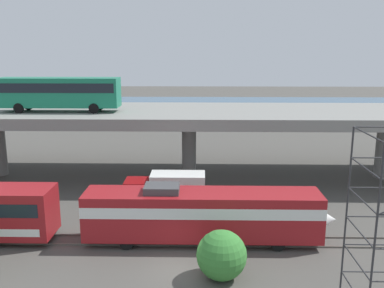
# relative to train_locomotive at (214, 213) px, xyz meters

# --- Properties ---
(ground_plane) EXTENTS (260.00, 260.00, 0.00)m
(ground_plane) POSITION_rel_train_locomotive_xyz_m (-2.20, -4.00, -2.19)
(ground_plane) COLOR #4C4944
(rail_strip_near) EXTENTS (110.00, 0.12, 0.12)m
(rail_strip_near) POSITION_rel_train_locomotive_xyz_m (-2.20, -0.76, -2.13)
(rail_strip_near) COLOR #59544C
(rail_strip_near) RESTS_ON ground_plane
(rail_strip_far) EXTENTS (110.00, 0.12, 0.12)m
(rail_strip_far) POSITION_rel_train_locomotive_xyz_m (-2.20, 0.76, -2.13)
(rail_strip_far) COLOR #59544C
(rail_strip_far) RESTS_ON ground_plane
(train_locomotive) EXTENTS (17.51, 3.04, 4.18)m
(train_locomotive) POSITION_rel_train_locomotive_xyz_m (0.00, 0.00, 0.00)
(train_locomotive) COLOR maroon
(train_locomotive) RESTS_ON ground_plane
(highway_overpass) EXTENTS (96.00, 12.49, 7.13)m
(highway_overpass) POSITION_rel_train_locomotive_xyz_m (-2.20, 16.00, 4.22)
(highway_overpass) COLOR gray
(highway_overpass) RESTS_ON ground_plane
(transit_bus_on_overpass) EXTENTS (12.00, 2.68, 3.40)m
(transit_bus_on_overpass) POSITION_rel_train_locomotive_xyz_m (-15.15, 14.53, 7.00)
(transit_bus_on_overpass) COLOR #197A56
(transit_bus_on_overpass) RESTS_ON highway_overpass
(service_truck_east) EXTENTS (6.80, 2.46, 3.04)m
(service_truck_east) POSITION_rel_train_locomotive_xyz_m (-3.77, 6.59, -0.55)
(service_truck_east) COLOR maroon
(service_truck_east) RESTS_ON ground_plane
(pier_parking_lot) EXTENTS (56.17, 10.03, 1.52)m
(pier_parking_lot) POSITION_rel_train_locomotive_xyz_m (-2.20, 51.00, -1.43)
(pier_parking_lot) COLOR gray
(pier_parking_lot) RESTS_ON ground_plane
(parked_car_0) EXTENTS (4.40, 1.97, 1.50)m
(parked_car_0) POSITION_rel_train_locomotive_xyz_m (-14.26, 48.76, 0.10)
(parked_car_0) COLOR black
(parked_car_0) RESTS_ON pier_parking_lot
(parked_car_1) EXTENTS (4.00, 1.96, 1.50)m
(parked_car_1) POSITION_rel_train_locomotive_xyz_m (3.89, 49.63, 0.10)
(parked_car_1) COLOR #9E998C
(parked_car_1) RESTS_ON pier_parking_lot
(parked_car_2) EXTENTS (4.12, 1.90, 1.50)m
(parked_car_2) POSITION_rel_train_locomotive_xyz_m (-6.84, 50.35, 0.10)
(parked_car_2) COLOR #B7B7BC
(parked_car_2) RESTS_ON pier_parking_lot
(parked_car_3) EXTENTS (4.05, 1.99, 1.50)m
(parked_car_3) POSITION_rel_train_locomotive_xyz_m (18.32, 49.19, 0.10)
(parked_car_3) COLOR #B7B7BC
(parked_car_3) RESTS_ON pier_parking_lot
(parked_car_4) EXTENTS (4.14, 1.95, 1.50)m
(parked_car_4) POSITION_rel_train_locomotive_xyz_m (-25.00, 51.73, 0.10)
(parked_car_4) COLOR black
(parked_car_4) RESTS_ON pier_parking_lot
(harbor_water) EXTENTS (140.00, 36.00, 0.01)m
(harbor_water) POSITION_rel_train_locomotive_xyz_m (-2.20, 74.00, -2.19)
(harbor_water) COLOR #385B7A
(harbor_water) RESTS_ON ground_plane
(shrub_right) EXTENTS (2.99, 2.99, 2.99)m
(shrub_right) POSITION_rel_train_locomotive_xyz_m (0.32, -4.91, -0.70)
(shrub_right) COLOR #388134
(shrub_right) RESTS_ON ground_plane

